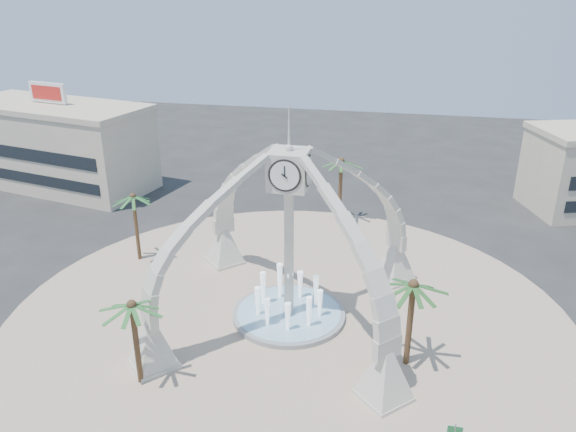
% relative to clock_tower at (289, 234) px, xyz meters
% --- Properties ---
extents(ground, '(140.00, 140.00, 0.00)m').
position_rel_clock_tower_xyz_m(ground, '(0.00, 0.00, -6.49)').
color(ground, '#282828').
rests_on(ground, ground).
extents(plaza, '(40.00, 40.00, 0.06)m').
position_rel_clock_tower_xyz_m(plaza, '(0.00, 0.00, -6.46)').
color(plaza, tan).
rests_on(plaza, ground).
extents(clock_tower, '(17.94, 17.94, 16.30)m').
position_rel_clock_tower_xyz_m(clock_tower, '(0.00, 0.00, 0.00)').
color(clock_tower, beige).
rests_on(clock_tower, ground).
extents(fountain, '(8.00, 8.00, 3.62)m').
position_rel_clock_tower_xyz_m(fountain, '(0.00, 0.00, -6.20)').
color(fountain, gray).
rests_on(fountain, ground).
extents(building_nw, '(23.75, 13.73, 11.90)m').
position_rel_clock_tower_xyz_m(building_nw, '(-32.00, 22.00, -1.66)').
color(building_nw, '#BAAA91').
rests_on(building_nw, ground).
extents(palm_east, '(4.36, 4.36, 6.41)m').
position_rel_clock_tower_xyz_m(palm_east, '(8.27, -3.60, -0.91)').
color(palm_east, brown).
rests_on(palm_east, ground).
extents(palm_west, '(4.24, 4.24, 6.45)m').
position_rel_clock_tower_xyz_m(palm_west, '(-14.46, 6.13, -0.77)').
color(palm_west, brown).
rests_on(palm_west, ground).
extents(palm_north, '(4.19, 4.19, 7.06)m').
position_rel_clock_tower_xyz_m(palm_north, '(1.26, 17.96, -0.27)').
color(palm_north, brown).
rests_on(palm_north, ground).
extents(palm_south, '(3.98, 3.98, 6.04)m').
position_rel_clock_tower_xyz_m(palm_south, '(-7.17, -8.74, -1.21)').
color(palm_south, brown).
rests_on(palm_south, ground).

